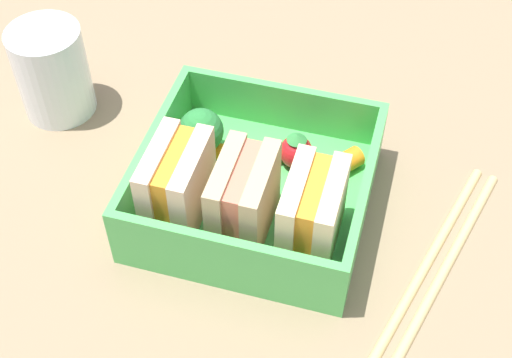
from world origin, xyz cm
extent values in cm
cube|color=#887256|center=(0.00, 0.00, -1.00)|extent=(120.00, 120.00, 2.00)
cube|color=#4AB756|center=(0.00, 0.00, 0.60)|extent=(15.55, 15.00, 1.20)
cube|color=#4AB756|center=(0.00, 7.20, 3.14)|extent=(15.55, 0.60, 3.87)
cube|color=#4AB756|center=(0.00, -7.20, 3.14)|extent=(15.55, 0.60, 3.87)
cube|color=#4AB756|center=(-7.47, 0.00, 3.14)|extent=(0.60, 13.80, 3.87)
cube|color=#4AB756|center=(7.47, 0.00, 3.14)|extent=(0.60, 13.80, 3.87)
cube|color=beige|center=(-5.74, 2.97, 4.11)|extent=(1.16, 5.94, 5.81)
cube|color=orange|center=(-4.58, 2.97, 4.11)|extent=(1.16, 5.46, 5.35)
cube|color=beige|center=(-3.42, 2.97, 4.11)|extent=(1.16, 5.94, 5.81)
cube|color=tan|center=(-1.16, 2.97, 4.11)|extent=(1.16, 5.94, 5.81)
cube|color=#D87259|center=(0.00, 2.97, 4.11)|extent=(1.16, 5.46, 5.35)
cube|color=tan|center=(1.16, 2.97, 4.11)|extent=(1.16, 5.94, 5.81)
cube|color=beige|center=(3.42, 2.97, 4.11)|extent=(1.16, 5.94, 5.81)
cube|color=orange|center=(4.58, 2.97, 4.11)|extent=(1.16, 5.46, 5.35)
cube|color=beige|center=(5.74, 2.97, 4.11)|extent=(1.16, 5.94, 5.81)
cylinder|color=orange|center=(-5.09, -3.33, 1.95)|extent=(3.65, 4.03, 1.51)
sphere|color=red|center=(-1.99, -3.56, 2.41)|extent=(2.42, 2.42, 2.42)
cone|color=#358A42|center=(-1.99, -3.56, 3.92)|extent=(1.45, 1.45, 0.60)
cylinder|color=orange|center=(1.45, -3.06, 1.81)|extent=(4.85, 2.19, 1.21)
cylinder|color=#88CE6E|center=(4.82, -2.57, 1.83)|extent=(1.10, 1.10, 1.27)
sphere|color=#287B37|center=(4.82, -2.57, 3.62)|extent=(3.28, 3.28, 3.28)
cylinder|color=tan|center=(-13.57, 2.33, 0.35)|extent=(6.04, 18.99, 0.70)
cylinder|color=tan|center=(-12.41, 2.00, 0.35)|extent=(6.04, 18.99, 0.70)
cylinder|color=white|center=(17.97, -5.51, 3.72)|extent=(5.65, 5.65, 7.43)
camera|label=1|loc=(-8.85, 31.22, 39.54)|focal=50.00mm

